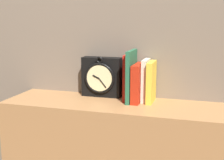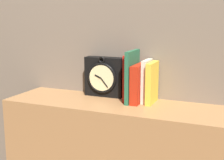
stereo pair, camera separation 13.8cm
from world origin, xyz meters
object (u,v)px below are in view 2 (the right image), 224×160
(book_slot1_green, at_px, (132,76))
(book_slot3_cream, at_px, (147,81))
(clock, at_px, (104,77))
(book_slot4_yellow, at_px, (152,83))
(book_slot2_red, at_px, (139,83))
(book_slot0_red, at_px, (129,78))

(book_slot1_green, xyz_separation_m, book_slot3_cream, (0.06, 0.02, -0.02))
(clock, distance_m, book_slot4_yellow, 0.25)
(book_slot1_green, bearing_deg, book_slot4_yellow, 7.56)
(book_slot3_cream, bearing_deg, book_slot1_green, -160.39)
(book_slot4_yellow, bearing_deg, book_slot2_red, -170.18)
(clock, xyz_separation_m, book_slot1_green, (0.16, -0.04, 0.02))
(book_slot0_red, distance_m, book_slot2_red, 0.06)
(book_slot0_red, distance_m, book_slot3_cream, 0.08)
(book_slot3_cream, bearing_deg, book_slot2_red, -146.69)
(book_slot2_red, bearing_deg, book_slot1_green, -176.85)
(book_slot1_green, relative_size, book_slot3_cream, 1.22)
(book_slot2_red, bearing_deg, clock, 167.49)
(book_slot0_red, relative_size, book_slot3_cream, 1.11)
(clock, xyz_separation_m, book_slot4_yellow, (0.25, -0.03, -0.00))
(book_slot0_red, relative_size, book_slot2_red, 1.24)
(book_slot2_red, bearing_deg, book_slot0_red, 164.49)
(book_slot1_green, bearing_deg, book_slot0_red, 141.04)
(book_slot0_red, bearing_deg, book_slot4_yellow, -1.92)
(book_slot0_red, height_order, book_slot4_yellow, book_slot0_red)
(book_slot2_red, height_order, book_slot3_cream, book_slot3_cream)
(clock, height_order, book_slot3_cream, clock)
(book_slot0_red, xyz_separation_m, book_slot2_red, (0.05, -0.01, -0.02))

